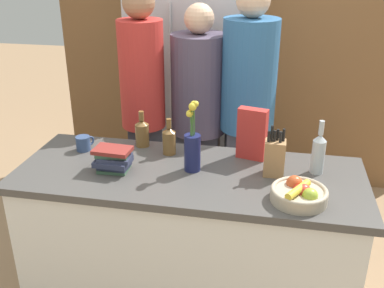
# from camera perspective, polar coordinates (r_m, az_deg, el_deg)

# --- Properties ---
(kitchen_island) EXTENTS (1.80, 0.70, 0.90)m
(kitchen_island) POSITION_cam_1_polar(r_m,az_deg,el_deg) (2.56, -0.39, -12.52)
(kitchen_island) COLOR silver
(kitchen_island) RESTS_ON ground_plane
(back_wall_wood) EXTENTS (3.00, 0.12, 2.60)m
(back_wall_wood) POSITION_cam_1_polar(r_m,az_deg,el_deg) (3.90, 5.01, 13.81)
(back_wall_wood) COLOR brown
(back_wall_wood) RESTS_ON ground_plane
(refrigerator) EXTENTS (0.85, 0.62, 1.96)m
(refrigerator) POSITION_cam_1_polar(r_m,az_deg,el_deg) (3.67, -0.49, 8.10)
(refrigerator) COLOR #B7B7BC
(refrigerator) RESTS_ON ground_plane
(fruit_bowl) EXTENTS (0.26, 0.26, 0.10)m
(fruit_bowl) POSITION_cam_1_polar(r_m,az_deg,el_deg) (2.11, 13.49, -6.09)
(fruit_bowl) COLOR tan
(fruit_bowl) RESTS_ON kitchen_island
(knife_block) EXTENTS (0.10, 0.09, 0.27)m
(knife_block) POSITION_cam_1_polar(r_m,az_deg,el_deg) (2.29, 10.43, -1.65)
(knife_block) COLOR #A87A4C
(knife_block) RESTS_ON kitchen_island
(flower_vase) EXTENTS (0.08, 0.08, 0.38)m
(flower_vase) POSITION_cam_1_polar(r_m,az_deg,el_deg) (2.29, 0.04, -0.25)
(flower_vase) COLOR #191E4C
(flower_vase) RESTS_ON kitchen_island
(cereal_box) EXTENTS (0.17, 0.09, 0.29)m
(cereal_box) POSITION_cam_1_polar(r_m,az_deg,el_deg) (2.44, 7.63, 1.28)
(cereal_box) COLOR red
(cereal_box) RESTS_ON kitchen_island
(coffee_mug) EXTENTS (0.09, 0.11, 0.08)m
(coffee_mug) POSITION_cam_1_polar(r_m,az_deg,el_deg) (2.63, -13.59, 0.10)
(coffee_mug) COLOR #334770
(coffee_mug) RESTS_ON kitchen_island
(book_stack) EXTENTS (0.20, 0.15, 0.12)m
(book_stack) POSITION_cam_1_polar(r_m,az_deg,el_deg) (2.35, -9.94, -1.90)
(book_stack) COLOR #3D6047
(book_stack) RESTS_ON kitchen_island
(bottle_oil) EXTENTS (0.07, 0.07, 0.21)m
(bottle_oil) POSITION_cam_1_polar(r_m,az_deg,el_deg) (2.50, -2.92, 0.51)
(bottle_oil) COLOR brown
(bottle_oil) RESTS_ON kitchen_island
(bottle_vinegar) EXTENTS (0.07, 0.07, 0.28)m
(bottle_vinegar) POSITION_cam_1_polar(r_m,az_deg,el_deg) (2.36, 15.75, -1.06)
(bottle_vinegar) COLOR #B2BCC1
(bottle_vinegar) RESTS_ON kitchen_island
(bottle_wine) EXTENTS (0.08, 0.08, 0.21)m
(bottle_wine) POSITION_cam_1_polar(r_m,az_deg,el_deg) (2.61, -6.35, 1.49)
(bottle_wine) COLOR brown
(bottle_wine) RESTS_ON kitchen_island
(person_at_sink) EXTENTS (0.30, 0.30, 1.76)m
(person_at_sink) POSITION_cam_1_polar(r_m,az_deg,el_deg) (3.04, -6.23, 5.20)
(person_at_sink) COLOR #383842
(person_at_sink) RESTS_ON ground_plane
(person_in_blue) EXTENTS (0.37, 0.37, 1.65)m
(person_in_blue) POSITION_cam_1_polar(r_m,az_deg,el_deg) (3.08, 0.84, 3.90)
(person_in_blue) COLOR #383842
(person_in_blue) RESTS_ON ground_plane
(person_in_red_tee) EXTENTS (0.35, 0.35, 1.78)m
(person_in_red_tee) POSITION_cam_1_polar(r_m,az_deg,el_deg) (2.97, 7.08, 4.62)
(person_in_red_tee) COLOR #383842
(person_in_red_tee) RESTS_ON ground_plane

